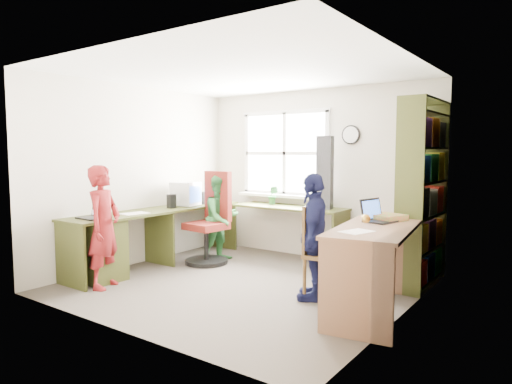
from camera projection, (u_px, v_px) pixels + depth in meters
room at (249, 178)px, 5.20m from camera, size 3.64×3.44×2.44m
l_desk at (147, 237)px, 5.73m from camera, size 2.38×2.95×0.75m
right_desk at (375, 251)px, 4.26m from camera, size 0.86×1.51×0.82m
bookshelf at (423, 198)px, 5.16m from camera, size 0.30×1.02×2.10m
swivel_chair at (211, 224)px, 6.25m from camera, size 0.63×0.63×1.25m
wooden_chair at (321, 248)px, 4.70m from camera, size 0.46×0.46×0.97m
crt_monitor at (186, 194)px, 6.50m from camera, size 0.39×0.35×0.34m
laptop_left at (95, 214)px, 5.29m from camera, size 0.33×0.28×0.22m
laptop_right at (377, 216)px, 4.57m from camera, size 0.34×0.38×0.23m
speaker_a at (171, 201)px, 6.26m from camera, size 0.11×0.11×0.19m
speaker_b at (202, 198)px, 6.73m from camera, size 0.11×0.11×0.18m
cd_tower at (325, 173)px, 6.13m from camera, size 0.23×0.21×0.98m
game_box at (387, 217)px, 4.65m from camera, size 0.39×0.39×0.06m
paper_a at (135, 213)px, 5.70m from camera, size 0.27×0.35×0.00m
paper_b at (357, 232)px, 3.98m from camera, size 0.27×0.33×0.00m
potted_plant at (273, 195)px, 6.69m from camera, size 0.17×0.15×0.27m
person_red at (104, 227)px, 5.08m from camera, size 0.50×0.59×1.37m
person_green at (222, 218)px, 6.35m from camera, size 0.53×0.64×1.20m
person_navy at (314, 236)px, 4.68m from camera, size 0.58×0.83×1.30m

